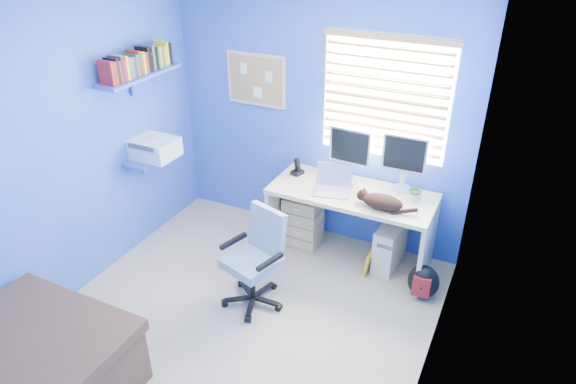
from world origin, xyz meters
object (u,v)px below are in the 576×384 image
at_px(laptop, 332,182).
at_px(office_chair, 256,270).
at_px(desk, 350,226).
at_px(cat, 382,202).
at_px(tower_pc, 390,246).

distance_m(laptop, office_chair, 1.06).
relative_size(desk, laptop, 4.59).
xyz_separation_m(desk, laptop, (-0.17, -0.09, 0.48)).
bearing_deg(cat, desk, 158.78).
bearing_deg(desk, laptop, -151.89).
xyz_separation_m(desk, office_chair, (-0.51, -0.94, -0.05)).
bearing_deg(office_chair, laptop, 68.34).
height_order(desk, tower_pc, desk).
xyz_separation_m(laptop, office_chair, (-0.34, -0.85, -0.53)).
bearing_deg(office_chair, desk, 61.67).
relative_size(cat, office_chair, 0.42).
bearing_deg(desk, cat, -27.30).
relative_size(desk, office_chair, 1.76).
distance_m(desk, office_chair, 1.07).
height_order(laptop, cat, laptop).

